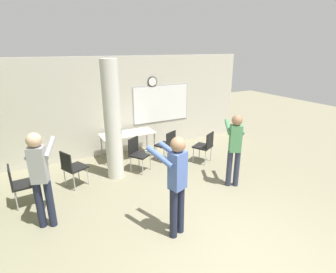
# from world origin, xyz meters

# --- Properties ---
(ground_plane) EXTENTS (24.00, 24.00, 0.00)m
(ground_plane) POSITION_xyz_m (0.00, 0.00, 0.00)
(ground_plane) COLOR gray
(wall_back) EXTENTS (8.00, 0.15, 2.80)m
(wall_back) POSITION_xyz_m (0.03, 5.06, 1.40)
(wall_back) COLOR beige
(wall_back) RESTS_ON ground_plane
(support_pillar) EXTENTS (0.39, 0.39, 2.80)m
(support_pillar) POSITION_xyz_m (-0.77, 3.52, 1.40)
(support_pillar) COLOR silver
(support_pillar) RESTS_ON ground_plane
(folding_table) EXTENTS (1.51, 0.67, 0.73)m
(folding_table) POSITION_xyz_m (-0.10, 4.49, 0.68)
(folding_table) COLOR beige
(folding_table) RESTS_ON ground_plane
(bottle_on_table) EXTENTS (0.06, 0.06, 0.23)m
(bottle_on_table) POSITION_xyz_m (-0.29, 4.51, 0.82)
(bottle_on_table) COLOR black
(bottle_on_table) RESTS_ON folding_table
(chair_table_right) EXTENTS (0.59, 0.59, 0.87)m
(chair_table_right) POSITION_xyz_m (0.78, 3.77, 0.51)
(chair_table_right) COLOR black
(chair_table_right) RESTS_ON ground_plane
(chair_mid_room) EXTENTS (0.60, 0.60, 0.87)m
(chair_mid_room) POSITION_xyz_m (1.64, 3.19, 0.51)
(chair_mid_room) COLOR black
(chair_mid_room) RESTS_ON ground_plane
(chair_table_front) EXTENTS (0.61, 0.61, 0.87)m
(chair_table_front) POSITION_xyz_m (-0.16, 3.57, 0.51)
(chair_table_front) COLOR black
(chair_table_front) RESTS_ON ground_plane
(chair_by_left_wall) EXTENTS (0.47, 0.47, 0.87)m
(chair_by_left_wall) POSITION_xyz_m (-2.81, 3.19, 0.51)
(chair_by_left_wall) COLOR black
(chair_by_left_wall) RESTS_ON ground_plane
(chair_near_pillar) EXTENTS (0.58, 0.58, 0.87)m
(chair_near_pillar) POSITION_xyz_m (-1.77, 3.48, 0.51)
(chair_near_pillar) COLOR black
(chair_near_pillar) RESTS_ON ground_plane
(person_watching_back) EXTENTS (0.54, 0.70, 1.75)m
(person_watching_back) POSITION_xyz_m (-2.41, 2.27, 1.03)
(person_watching_back) COLOR #1E2338
(person_watching_back) RESTS_ON ground_plane
(person_playing_side) EXTENTS (0.58, 0.69, 1.67)m
(person_playing_side) POSITION_xyz_m (1.46, 1.87, 0.98)
(person_playing_side) COLOR #2D3347
(person_playing_side) RESTS_ON ground_plane
(person_playing_front) EXTENTS (0.54, 0.70, 1.75)m
(person_playing_front) POSITION_xyz_m (-0.50, 1.02, 1.03)
(person_playing_front) COLOR #1E2338
(person_playing_front) RESTS_ON ground_plane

